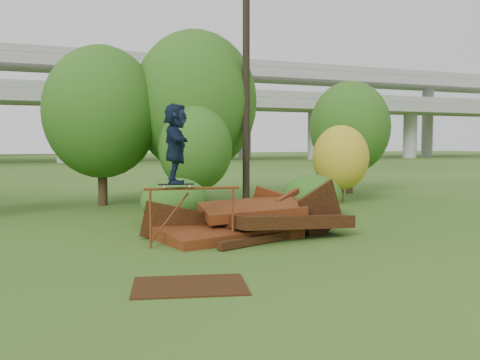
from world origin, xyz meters
name	(u,v)px	position (x,y,z in m)	size (l,w,h in m)	color
ground	(309,257)	(0.00, 0.00, 0.00)	(240.00, 240.00, 0.00)	#2D5116
scrap_pile	(252,222)	(-0.07, 2.90, 0.38)	(5.65, 3.19, 1.81)	#42190B
grind_rail	(192,204)	(-1.99, 2.15, 1.05)	(2.29, 0.43, 1.45)	#692F10
skateboard	(176,184)	(-2.37, 2.21, 1.52)	(0.87, 0.36, 0.09)	black
skater	(176,144)	(-2.37, 2.21, 2.50)	(1.78, 0.57, 1.92)	#101D32
flat_plate	(190,286)	(-3.15, -1.29, 0.01)	(1.98, 1.41, 0.03)	#331B0B
tree_1	(101,112)	(-2.68, 11.76, 3.74)	(4.59, 4.59, 6.38)	black
tree_2	(196,149)	(0.32, 8.91, 2.30)	(2.76, 2.76, 3.90)	black
tree_3	(195,102)	(1.10, 11.33, 4.21)	(5.18, 5.18, 7.19)	black
tree_4	(341,158)	(6.66, 8.83, 1.89)	(2.36, 2.36, 3.25)	black
tree_5	(350,127)	(9.38, 12.15, 3.27)	(3.95, 3.95, 5.55)	black
shrub_left	(175,201)	(-1.42, 5.66, 0.73)	(2.11, 1.94, 1.46)	#265115
shrub_right	(312,196)	(3.35, 5.51, 0.72)	(2.04, 1.87, 1.45)	#265115
utility_pole	(246,80)	(2.50, 9.19, 4.96)	(1.40, 0.28, 9.78)	black
freeway_overpass	(62,82)	(0.00, 62.92, 10.32)	(160.00, 15.00, 13.70)	gray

